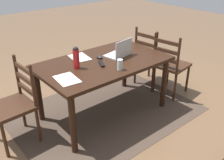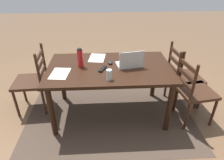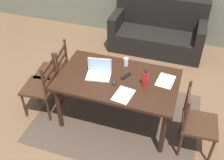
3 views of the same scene
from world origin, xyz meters
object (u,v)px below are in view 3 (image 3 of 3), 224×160
object	(u,v)px
dining_table	(118,84)
drinking_glass	(126,62)
couch	(157,32)
water_bottle	(145,77)
tv_remote	(126,76)
chair_left_far	(54,72)
laptop	(99,71)
chair_right_near	(196,123)
computer_mouse	(115,82)
chair_left_near	(42,87)

from	to	relation	value
dining_table	drinking_glass	bearing A→B (deg)	86.49
couch	water_bottle	xyz separation A→B (m)	(0.20, -2.17, 0.53)
dining_table	drinking_glass	world-z (taller)	drinking_glass
water_bottle	tv_remote	world-z (taller)	water_bottle
chair_left_far	drinking_glass	distance (m)	1.17
laptop	water_bottle	xyz separation A→B (m)	(0.64, -0.03, 0.08)
water_bottle	dining_table	bearing A→B (deg)	175.51
chair_right_near	drinking_glass	world-z (taller)	chair_right_near
water_bottle	chair_left_far	bearing A→B (deg)	171.27
laptop	water_bottle	size ratio (longest dim) A/B	1.36
chair_right_near	tv_remote	size ratio (longest dim) A/B	5.59
drinking_glass	chair_left_far	bearing A→B (deg)	-173.47
laptop	tv_remote	distance (m)	0.37
dining_table	water_bottle	distance (m)	0.44
drinking_glass	couch	bearing A→B (deg)	85.21
chair_left_far	chair_right_near	distance (m)	2.22
drinking_glass	tv_remote	xyz separation A→B (m)	(0.07, -0.25, -0.05)
chair_right_near	tv_remote	bearing A→B (deg)	165.13
chair_left_far	couch	bearing A→B (deg)	56.94
water_bottle	drinking_glass	xyz separation A→B (m)	(-0.35, 0.35, -0.07)
chair_right_near	laptop	bearing A→B (deg)	171.80
laptop	tv_remote	world-z (taller)	laptop
dining_table	water_bottle	xyz separation A→B (m)	(0.37, -0.03, 0.22)
chair_left_far	chair_right_near	bearing A→B (deg)	-10.06
chair_left_far	computer_mouse	distance (m)	1.16
laptop	tv_remote	xyz separation A→B (m)	(0.36, 0.07, -0.05)
water_bottle	computer_mouse	xyz separation A→B (m)	(-0.38, -0.07, -0.12)
dining_table	computer_mouse	bearing A→B (deg)	-96.79
chair_left_far	couch	size ratio (longest dim) A/B	0.53
chair_left_far	laptop	xyz separation A→B (m)	(0.83, -0.19, 0.35)
chair_left_near	couch	world-z (taller)	couch
chair_left_near	tv_remote	distance (m)	1.25
chair_right_near	chair_left_near	world-z (taller)	same
couch	laptop	bearing A→B (deg)	-101.57
water_bottle	computer_mouse	distance (m)	0.41
couch	chair_right_near	bearing A→B (deg)	-68.45
water_bottle	laptop	bearing A→B (deg)	177.05
dining_table	computer_mouse	xyz separation A→B (m)	(-0.01, -0.10, 0.11)
dining_table	chair_left_far	xyz separation A→B (m)	(-1.09, 0.20, -0.20)
dining_table	water_bottle	size ratio (longest dim) A/B	6.19
chair_left_far	computer_mouse	xyz separation A→B (m)	(1.08, -0.30, 0.31)
chair_right_near	chair_left_near	distance (m)	2.18
chair_left_far	laptop	size ratio (longest dim) A/B	2.69
chair_left_near	laptop	bearing A→B (deg)	12.92
couch	drinking_glass	bearing A→B (deg)	-94.79
water_bottle	couch	bearing A→B (deg)	95.28
laptop	tv_remote	size ratio (longest dim) A/B	2.08
chair_left_far	computer_mouse	bearing A→B (deg)	-15.33
dining_table	chair_right_near	world-z (taller)	chair_right_near
dining_table	tv_remote	world-z (taller)	tv_remote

